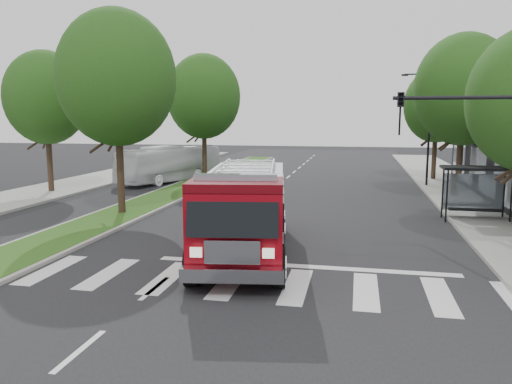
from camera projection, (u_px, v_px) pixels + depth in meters
The scene contains 13 objects.
ground at pixel (198, 252), 18.32m from camera, with size 140.00×140.00×0.00m, color black.
sidewalk_right at pixel (492, 213), 25.51m from camera, with size 5.00×80.00×0.15m, color gray.
sidewalk_left at pixel (25, 196), 30.88m from camera, with size 5.00×80.00×0.15m, color gray.
median at pixel (197, 183), 36.94m from camera, with size 3.00×50.00×0.15m.
bus_shelter at pixel (476, 178), 23.69m from camera, with size 3.20×1.60×2.61m.
tree_right_mid at pixel (464, 90), 28.64m from camera, with size 5.60×5.60×9.72m.
tree_right_far at pixel (437, 105), 38.42m from camera, with size 5.00×5.00×8.73m.
tree_median_near at pixel (117, 78), 24.32m from camera, with size 5.80×5.80×10.16m.
tree_median_far at pixel (204, 97), 37.93m from camera, with size 5.60×5.60×9.72m.
tree_left_mid at pixel (46, 98), 31.82m from camera, with size 5.20×5.20×9.16m.
streetlight_right_far at pixel (427, 124), 34.98m from camera, with size 2.11×0.20×8.00m.
fire_engine at pixel (244, 211), 17.99m from camera, with size 4.20×9.79×3.29m.
city_bus at pixel (171, 164), 38.53m from camera, with size 2.32×9.90×2.76m, color silver.
Camera 1 is at (5.67, -17.00, 4.90)m, focal length 35.00 mm.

